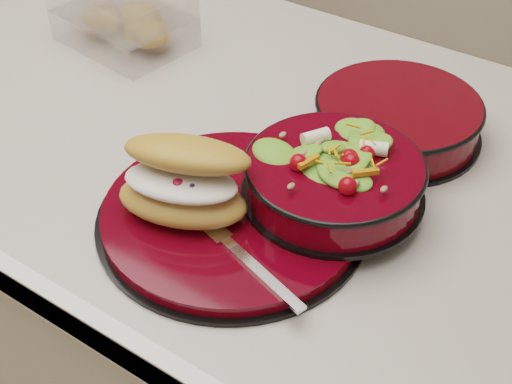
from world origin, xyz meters
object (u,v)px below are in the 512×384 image
Objects in this scene: dinner_plate at (232,215)px; fork at (246,259)px; pastry_box at (124,17)px; extra_bowl at (397,117)px; island_counter at (240,330)px; croissant at (185,181)px; salad_bowl at (334,173)px.

fork is (0.06, -0.06, 0.01)m from dinner_plate.
pastry_box is 0.95× the size of extra_bowl.
extra_bowl is (0.08, 0.27, 0.02)m from dinner_plate.
island_counter is 7.31× the size of croissant.
croissant is at bearing -70.20° from island_counter.
salad_bowl reaches higher than island_counter.
fork is (0.10, -0.03, -0.04)m from croissant.
pastry_box reaches higher than fork.
pastry_box is (-0.36, 0.29, -0.02)m from croissant.
salad_bowl is at bearing -21.13° from island_counter.
dinner_plate is at bearing -134.39° from salad_bowl.
island_counter is at bearing 158.87° from salad_bowl.
extra_bowl is (0.48, 0.01, -0.01)m from pastry_box.
fork is 0.76× the size of pastry_box.
dinner_plate is at bearing 18.90° from croissant.
dinner_plate is at bearing -55.55° from island_counter.
island_counter is 0.54m from salad_bowl.
fork is at bearing -93.51° from extra_bowl.
island_counter is at bearing -10.98° from pastry_box.
croissant is 0.11m from fork.
pastry_box is (-0.46, 0.32, 0.02)m from fork.
island_counter is 0.54m from fork.
croissant is 0.74× the size of extra_bowl.
fork is at bearing -27.20° from pastry_box.
croissant is 0.32m from extra_bowl.
pastry_box is at bearing 72.71° from fork.
croissant is at bearing -141.30° from dinner_plate.
island_counter is 0.50m from dinner_plate.
croissant is 0.77× the size of pastry_box.
salad_bowl reaches higher than extra_bowl.
salad_bowl is 0.99× the size of pastry_box.
pastry_box reaches higher than extra_bowl.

